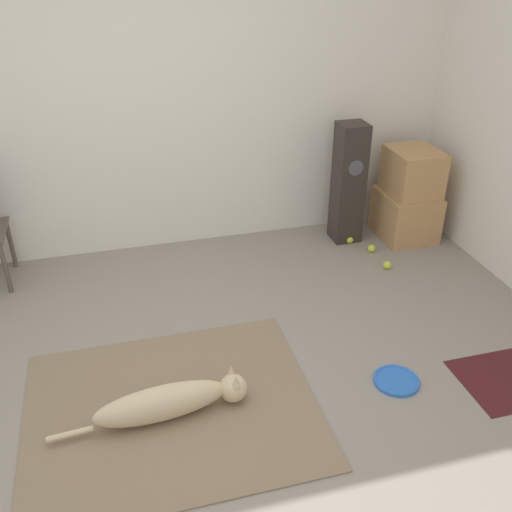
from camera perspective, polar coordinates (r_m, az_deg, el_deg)
The scene contains 11 objects.
ground_plane at distance 3.38m, azimuth -6.22°, elevation -15.12°, with size 12.00×12.00×0.00m, color gray.
wall_back at distance 4.64m, azimuth -11.64°, elevation 15.27°, with size 8.00×0.06×2.55m.
area_rug at distance 3.41m, azimuth -8.40°, elevation -14.81°, with size 1.64×1.36×0.01m.
dog at distance 3.29m, azimuth -8.46°, elevation -14.16°, with size 1.11×0.24×0.21m.
frisbee at distance 3.63m, azimuth 13.86°, elevation -11.98°, with size 0.28×0.28×0.03m.
cardboard_box_lower at distance 5.23m, azimuth 14.70°, elevation 4.02°, with size 0.45×0.52×0.41m.
cardboard_box_upper at distance 5.08m, azimuth 15.40°, elevation 8.10°, with size 0.40×0.46×0.39m.
floor_speaker at distance 4.95m, azimuth 9.23°, elevation 7.16°, with size 0.23×0.24×1.04m.
tennis_ball_by_boxes at distance 4.74m, azimuth 12.98°, elevation -0.88°, with size 0.07×0.07×0.07m.
tennis_ball_near_speaker at distance 5.07m, azimuth 9.32°, elevation 1.64°, with size 0.07×0.07×0.07m.
tennis_ball_loose_on_carpet at distance 4.96m, azimuth 11.48°, elevation 0.75°, with size 0.07×0.07×0.07m.
Camera 1 is at (-0.29, -2.41, 2.36)m, focal length 40.00 mm.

